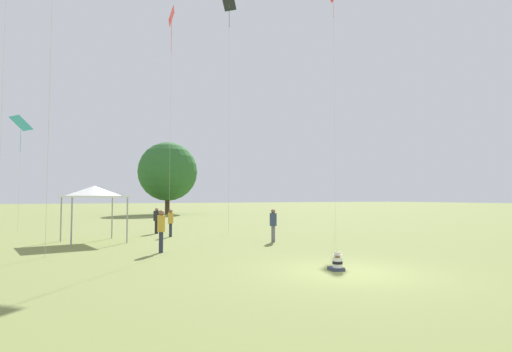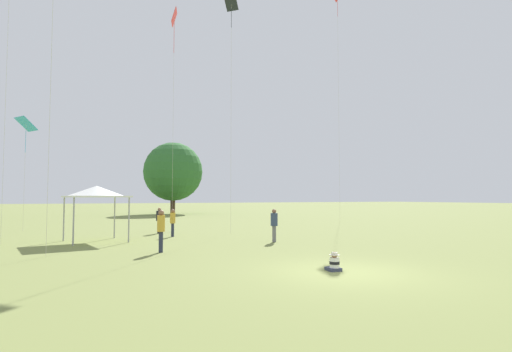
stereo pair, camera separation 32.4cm
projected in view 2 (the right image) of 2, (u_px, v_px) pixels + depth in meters
ground_plane at (346, 272)px, 11.72m from camera, size 300.00×300.00×0.00m
seated_toddler at (334, 263)px, 11.95m from camera, size 0.42×0.50×0.57m
person_standing_0 at (173, 220)px, 22.40m from camera, size 0.42×0.42×1.54m
person_standing_1 at (274, 222)px, 19.77m from camera, size 0.48×0.48×1.63m
person_standing_3 at (159, 218)px, 24.51m from camera, size 0.40×0.40×1.58m
person_standing_4 at (161, 227)px, 16.02m from camera, size 0.37×0.37×1.70m
canopy_tent at (96, 192)px, 19.96m from camera, size 3.22×3.22×2.79m
kite_0 at (174, 25)px, 26.34m from camera, size 0.61×1.09×14.64m
kite_1 at (338, 7)px, 38.74m from camera, size 1.15×1.07×22.36m
kite_2 at (231, 18)px, 25.09m from camera, size 0.89×0.90×14.70m
kite_3 at (26, 126)px, 26.66m from camera, size 1.51×1.60×7.53m
distant_tree_1 at (173, 172)px, 53.82m from camera, size 7.88×7.88×9.64m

